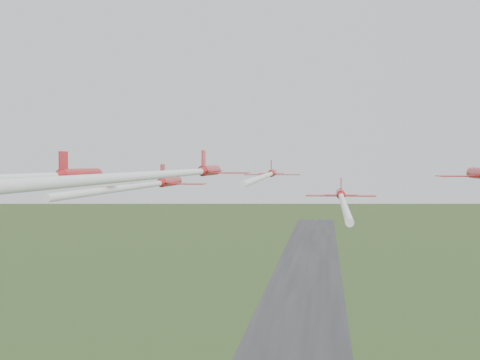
# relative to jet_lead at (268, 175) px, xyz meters

# --- Properties ---
(runway) EXTENTS (38.00, 900.00, 0.04)m
(runway) POSITION_rel_jet_lead_xyz_m (-2.50, 187.25, -60.67)
(runway) COLOR #2D2D2F
(runway) RESTS_ON ground
(jet_lead) EXTENTS (8.54, 57.46, 2.55)m
(jet_lead) POSITION_rel_jet_lead_xyz_m (0.00, 0.00, 0.00)
(jet_lead) COLOR red
(jet_row2_left) EXTENTS (9.65, 46.67, 2.90)m
(jet_row2_left) POSITION_rel_jet_lead_xyz_m (-12.75, -10.79, -0.89)
(jet_row2_left) COLOR red
(jet_row2_right) EXTENTS (8.76, 47.23, 2.63)m
(jet_row2_right) POSITION_rel_jet_lead_xyz_m (9.44, -11.88, -2.33)
(jet_row2_right) COLOR red
(jet_row3_mid) EXTENTS (9.15, 62.23, 2.75)m
(jet_row3_mid) POSITION_rel_jet_lead_xyz_m (-5.23, -29.94, 0.75)
(jet_row3_mid) COLOR red
(jet_row4_left) EXTENTS (9.01, 46.27, 2.69)m
(jet_row4_left) POSITION_rel_jet_lead_xyz_m (-15.97, -36.29, 0.52)
(jet_row4_left) COLOR red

